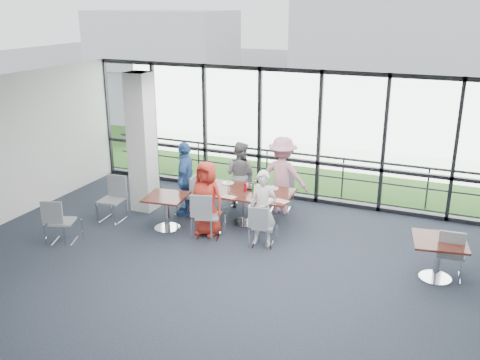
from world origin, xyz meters
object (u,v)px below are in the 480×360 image
at_px(diner_near_right, 263,209).
at_px(diner_near_left, 207,199).
at_px(structural_column, 142,143).
at_px(chair_main_end, 186,195).
at_px(chair_spare_r, 451,253).
at_px(diner_far_left, 240,175).
at_px(chair_main_fl, 242,188).
at_px(chair_spare_la, 63,221).
at_px(chair_spare_lb, 111,200).
at_px(side_table_right, 439,246).
at_px(side_table_left, 166,201).
at_px(diner_far_right, 282,176).
at_px(chair_main_fr, 281,191).
at_px(diner_end, 186,179).
at_px(main_table, 245,196).
at_px(chair_main_nr, 263,226).
at_px(chair_main_nl, 208,216).

bearing_deg(diner_near_right, diner_near_left, 178.85).
xyz_separation_m(structural_column, chair_main_end, (1.05, 0.09, -1.15)).
xyz_separation_m(diner_near_left, chair_spare_r, (4.77, 0.01, -0.33)).
relative_size(diner_far_left, chair_main_fl, 1.82).
distance_m(chair_main_end, chair_spare_la, 2.81).
distance_m(chair_main_fl, chair_spare_lb, 3.05).
distance_m(side_table_right, chair_main_end, 5.60).
height_order(structural_column, diner_far_left, structural_column).
bearing_deg(chair_main_end, chair_spare_lb, -58.92).
xyz_separation_m(side_table_left, diner_far_right, (1.96, 1.86, 0.27)).
bearing_deg(diner_near_right, chair_main_end, 158.64).
bearing_deg(diner_near_right, chair_spare_r, 0.22).
bearing_deg(chair_main_fr, diner_near_right, 88.00).
bearing_deg(chair_spare_r, structural_column, 171.95).
bearing_deg(structural_column, chair_main_fr, 20.97).
relative_size(diner_near_left, chair_main_fl, 1.82).
height_order(diner_far_left, chair_spare_lb, diner_far_left).
xyz_separation_m(side_table_left, diner_near_right, (2.16, 0.08, 0.14)).
bearing_deg(chair_main_fl, diner_end, 49.97).
xyz_separation_m(main_table, chair_main_end, (-1.46, -0.01, -0.18)).
xyz_separation_m(diner_far_left, chair_spare_r, (4.77, -1.74, -0.33)).
xyz_separation_m(chair_main_fl, chair_spare_lb, (-2.29, -2.02, 0.06)).
height_order(chair_main_nr, chair_main_end, chair_main_end).
xyz_separation_m(chair_main_nl, chair_main_fl, (-0.06, 1.95, -0.05)).
distance_m(main_table, side_table_right, 4.17).
distance_m(chair_main_nl, chair_main_nr, 1.18).
height_order(chair_main_end, chair_spare_lb, chair_spare_lb).
distance_m(diner_far_right, chair_spare_la, 4.84).
bearing_deg(side_table_right, side_table_left, 179.49).
height_order(diner_far_right, diner_end, diner_far_right).
relative_size(diner_near_left, diner_far_right, 0.88).
height_order(main_table, diner_far_right, diner_far_right).
height_order(chair_main_fr, chair_spare_la, chair_main_fr).
bearing_deg(chair_main_nr, chair_main_nl, 171.96).
height_order(diner_near_right, chair_main_fl, diner_near_right).
distance_m(chair_main_nl, chair_spare_r, 4.67).
relative_size(main_table, chair_main_end, 2.32).
height_order(side_table_left, diner_near_left, diner_near_left).
height_order(structural_column, diner_near_left, structural_column).
height_order(side_table_right, chair_main_fl, chair_main_fl).
bearing_deg(side_table_left, chair_main_fl, 63.25).
bearing_deg(chair_spare_la, chair_main_end, 35.21).
height_order(structural_column, chair_main_fr, structural_column).
xyz_separation_m(structural_column, diner_far_right, (3.04, 1.03, -0.70)).
height_order(diner_far_left, chair_spare_r, diner_far_left).
relative_size(side_table_right, chair_spare_lb, 1.04).
relative_size(side_table_left, chair_main_end, 1.03).
bearing_deg(structural_column, chair_main_fl, 27.79).
distance_m(chair_main_nl, chair_spare_lb, 2.35).
xyz_separation_m(diner_end, chair_spare_lb, (-1.31, -1.03, -0.36)).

